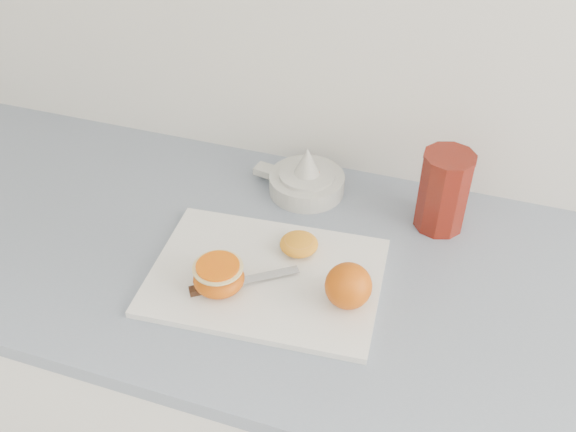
{
  "coord_description": "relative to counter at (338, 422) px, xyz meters",
  "views": [
    {
      "loc": [
        0.24,
        0.92,
        1.66
      ],
      "look_at": [
        -0.03,
        1.73,
        0.96
      ],
      "focal_mm": 40.0,
      "sensor_mm": 36.0,
      "label": 1
    }
  ],
  "objects": [
    {
      "name": "whole_orange",
      "position": [
        0.01,
        -0.08,
        0.49
      ],
      "size": [
        0.07,
        0.07,
        0.07
      ],
      "color": "#CE6112",
      "rests_on": "cutting_board"
    },
    {
      "name": "counter",
      "position": [
        0.0,
        0.0,
        0.0
      ],
      "size": [
        2.56,
        0.64,
        0.89
      ],
      "color": "white",
      "rests_on": "ground"
    },
    {
      "name": "red_tumbler",
      "position": [
        0.12,
        0.18,
        0.51
      ],
      "size": [
        0.09,
        0.09,
        0.15
      ],
      "color": "maroon",
      "rests_on": "counter"
    },
    {
      "name": "cutting_board",
      "position": [
        -0.13,
        -0.06,
        0.45
      ],
      "size": [
        0.4,
        0.3,
        0.01
      ],
      "primitive_type": "cube",
      "rotation": [
        0.0,
        0.0,
        0.08
      ],
      "color": "white",
      "rests_on": "counter"
    },
    {
      "name": "half_orange",
      "position": [
        -0.19,
        -0.11,
        0.48
      ],
      "size": [
        0.08,
        0.08,
        0.05
      ],
      "color": "#CE6112",
      "rests_on": "cutting_board"
    },
    {
      "name": "citrus_juicer",
      "position": [
        -0.14,
        0.2,
        0.47
      ],
      "size": [
        0.19,
        0.15,
        0.1
      ],
      "color": "silver",
      "rests_on": "counter"
    },
    {
      "name": "paring_knife",
      "position": [
        -0.19,
        -0.11,
        0.46
      ],
      "size": [
        0.16,
        0.12,
        0.01
      ],
      "color": "#422714",
      "rests_on": "cutting_board"
    },
    {
      "name": "squeezed_shell",
      "position": [
        -0.1,
        0.02,
        0.47
      ],
      "size": [
        0.07,
        0.07,
        0.03
      ],
      "color": "orange",
      "rests_on": "cutting_board"
    }
  ]
}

